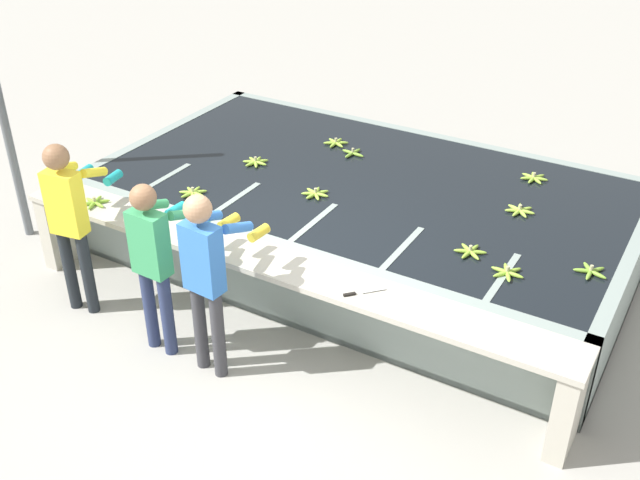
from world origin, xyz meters
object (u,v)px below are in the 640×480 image
object	(u,v)px
banana_bunch_ledge_0	(95,202)
knife_1	(156,217)
banana_bunch_floating_4	(507,272)
banana_bunch_floating_8	(316,193)
knife_0	(358,293)
banana_bunch_floating_7	(256,162)
worker_1	(154,254)
banana_bunch_floating_2	(353,153)
banana_bunch_floating_6	(591,271)
banana_bunch_floating_3	(520,210)
banana_bunch_floating_9	(470,251)
worker_0	(70,213)
worker_2	(206,269)
banana_bunch_floating_0	(534,178)
banana_bunch_floating_5	(193,193)
banana_bunch_floating_1	(336,143)

from	to	relation	value
banana_bunch_ledge_0	knife_1	world-z (taller)	banana_bunch_ledge_0
banana_bunch_floating_4	banana_bunch_ledge_0	xyz separation A→B (m)	(-3.77, -0.82, 0.00)
banana_bunch_floating_8	knife_0	world-z (taller)	banana_bunch_floating_8
banana_bunch_floating_4	banana_bunch_floating_7	distance (m)	3.07
worker_1	banana_bunch_floating_2	world-z (taller)	worker_1
banana_bunch_floating_6	banana_bunch_floating_8	world-z (taller)	same
banana_bunch_floating_3	banana_bunch_floating_9	distance (m)	0.94
worker_0	banana_bunch_floating_6	xyz separation A→B (m)	(4.17, 1.64, -0.16)
worker_2	banana_bunch_floating_4	size ratio (longest dim) A/B	5.86
banana_bunch_floating_6	knife_1	size ratio (longest dim) A/B	1.01
banana_bunch_floating_0	banana_bunch_floating_4	world-z (taller)	same
knife_1	banana_bunch_ledge_0	bearing A→B (deg)	-171.93
banana_bunch_floating_5	knife_1	distance (m)	0.55
banana_bunch_floating_7	banana_bunch_ledge_0	size ratio (longest dim) A/B	1.00
banana_bunch_floating_7	knife_0	distance (m)	2.61
banana_bunch_floating_0	banana_bunch_floating_5	world-z (taller)	same
banana_bunch_floating_3	banana_bunch_floating_6	distance (m)	1.10
worker_1	banana_bunch_ledge_0	xyz separation A→B (m)	(-1.23, 0.54, -0.10)
banana_bunch_floating_2	banana_bunch_floating_1	bearing A→B (deg)	153.04
banana_bunch_floating_3	banana_bunch_floating_8	world-z (taller)	same
worker_0	banana_bunch_floating_0	size ratio (longest dim) A/B	6.00
banana_bunch_floating_1	banana_bunch_floating_2	distance (m)	0.33
worker_2	banana_bunch_floating_5	bearing A→B (deg)	132.98
banana_bunch_floating_9	banana_bunch_ledge_0	bearing A→B (deg)	-163.95
banana_bunch_floating_1	banana_bunch_floating_3	xyz separation A→B (m)	(2.26, -0.51, -0.00)
banana_bunch_floating_0	worker_0	bearing A→B (deg)	-136.22
banana_bunch_floating_4	knife_1	bearing A→B (deg)	-166.78
banana_bunch_floating_2	banana_bunch_floating_5	xyz separation A→B (m)	(-0.90, -1.62, -0.00)
banana_bunch_floating_2	banana_bunch_floating_8	xyz separation A→B (m)	(0.14, -1.03, -0.00)
banana_bunch_floating_4	knife_0	xyz separation A→B (m)	(-0.91, -0.87, -0.01)
banana_bunch_floating_6	banana_bunch_floating_9	size ratio (longest dim) A/B	0.98
worker_0	knife_1	xyz separation A→B (m)	(0.49, 0.56, -0.16)
banana_bunch_ledge_0	knife_0	world-z (taller)	banana_bunch_ledge_0
banana_bunch_floating_5	banana_bunch_floating_3	bearing A→B (deg)	23.88
banana_bunch_floating_2	banana_bunch_floating_4	size ratio (longest dim) A/B	1.00
banana_bunch_floating_1	knife_1	xyz separation A→B (m)	(-0.59, -2.32, -0.01)
banana_bunch_floating_6	banana_bunch_floating_3	bearing A→B (deg)	138.50
banana_bunch_floating_1	banana_bunch_floating_7	bearing A→B (deg)	-118.94
banana_bunch_ledge_0	banana_bunch_floating_4	bearing A→B (deg)	12.31
banana_bunch_floating_8	banana_bunch_floating_9	bearing A→B (deg)	-8.70
worker_2	banana_bunch_floating_4	bearing A→B (deg)	34.47
banana_bunch_floating_1	banana_bunch_floating_9	world-z (taller)	same
worker_1	banana_bunch_ledge_0	world-z (taller)	worker_1
banana_bunch_floating_0	banana_bunch_floating_7	size ratio (longest dim) A/B	1.00
banana_bunch_floating_0	knife_1	xyz separation A→B (m)	(-2.76, -2.56, -0.01)
worker_0	banana_bunch_floating_5	xyz separation A→B (m)	(0.48, 1.10, -0.16)
banana_bunch_floating_8	knife_1	size ratio (longest dim) A/B	1.02
worker_0	banana_bunch_floating_3	size ratio (longest dim) A/B	5.98
banana_bunch_ledge_0	worker_0	bearing A→B (deg)	-67.70
knife_1	knife_0	bearing A→B (deg)	-3.68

